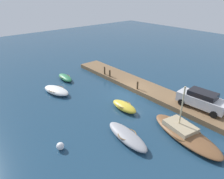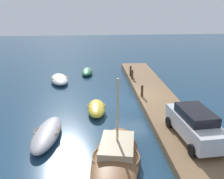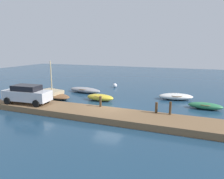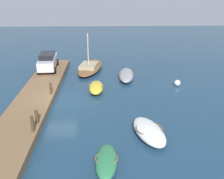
# 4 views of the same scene
# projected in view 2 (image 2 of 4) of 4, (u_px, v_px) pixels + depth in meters

# --- Properties ---
(ground_plane) EXTENTS (84.00, 84.00, 0.00)m
(ground_plane) POSITION_uv_depth(u_px,v_px,m) (132.00, 101.00, 20.68)
(ground_plane) COLOR navy
(dock_platform) EXTENTS (21.64, 2.91, 0.51)m
(dock_platform) POSITION_uv_depth(u_px,v_px,m) (155.00, 97.00, 20.75)
(dock_platform) COLOR brown
(dock_platform) RESTS_ON ground_plane
(dinghy_green) EXTENTS (3.04, 1.26, 0.60)m
(dinghy_green) POSITION_uv_depth(u_px,v_px,m) (87.00, 72.00, 28.01)
(dinghy_green) COLOR #2D7A4C
(dinghy_green) RESTS_ON ground_plane
(rowboat_yellow) EXTENTS (3.04, 1.32, 0.70)m
(rowboat_yellow) POSITION_uv_depth(u_px,v_px,m) (96.00, 108.00, 18.34)
(rowboat_yellow) COLOR gold
(rowboat_yellow) RESTS_ON ground_plane
(rowboat_grey) EXTENTS (4.51, 1.84, 0.65)m
(rowboat_grey) POSITION_uv_depth(u_px,v_px,m) (47.00, 134.00, 14.88)
(rowboat_grey) COLOR #939399
(rowboat_grey) RESTS_ON ground_plane
(rowboat_white) EXTENTS (3.86, 2.31, 0.68)m
(rowboat_white) POSITION_uv_depth(u_px,v_px,m) (59.00, 79.00, 25.16)
(rowboat_white) COLOR white
(rowboat_white) RESTS_ON ground_plane
(sailboat_brown) EXTENTS (6.81, 3.39, 4.15)m
(sailboat_brown) POSITION_uv_depth(u_px,v_px,m) (116.00, 157.00, 12.59)
(sailboat_brown) COLOR brown
(sailboat_brown) RESTS_ON ground_plane
(mooring_post_west) EXTENTS (0.19, 0.19, 0.92)m
(mooring_post_west) POSITION_uv_depth(u_px,v_px,m) (142.00, 91.00, 20.00)
(mooring_post_west) COLOR #47331E
(mooring_post_west) RESTS_ON dock_platform
(mooring_post_mid_west) EXTENTS (0.21, 0.21, 0.86)m
(mooring_post_mid_west) POSITION_uv_depth(u_px,v_px,m) (132.00, 75.00, 24.56)
(mooring_post_mid_west) COLOR #47331E
(mooring_post_mid_west) RESTS_ON dock_platform
(mooring_post_mid_east) EXTENTS (0.19, 0.19, 1.01)m
(mooring_post_mid_east) POSITION_uv_depth(u_px,v_px,m) (131.00, 71.00, 25.53)
(mooring_post_mid_east) COLOR #47331E
(mooring_post_mid_east) RESTS_ON dock_platform
(parked_car) EXTENTS (4.48, 2.09, 1.71)m
(parked_car) POSITION_uv_depth(u_px,v_px,m) (195.00, 124.00, 13.65)
(parked_car) COLOR silver
(parked_car) RESTS_ON dock_platform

